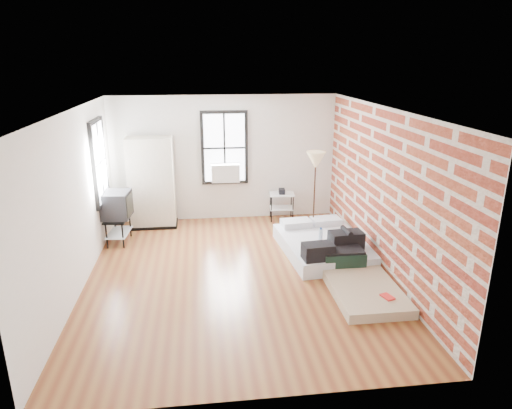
{
  "coord_description": "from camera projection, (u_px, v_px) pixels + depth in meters",
  "views": [
    {
      "loc": [
        -0.52,
        -7.06,
        3.56
      ],
      "look_at": [
        0.38,
        0.3,
        1.17
      ],
      "focal_mm": 32.0,
      "sensor_mm": 36.0,
      "label": 1
    }
  ],
  "objects": [
    {
      "name": "ground",
      "position": [
        236.0,
        275.0,
        7.82
      ],
      "size": [
        6.0,
        6.0,
        0.0
      ],
      "primitive_type": "plane",
      "color": "brown",
      "rests_on": "ground"
    },
    {
      "name": "room_shell",
      "position": [
        247.0,
        171.0,
        7.65
      ],
      "size": [
        5.02,
        6.02,
        2.8
      ],
      "color": "silver",
      "rests_on": "ground"
    },
    {
      "name": "mattress_main",
      "position": [
        325.0,
        244.0,
        8.65
      ],
      "size": [
        1.69,
        2.17,
        0.65
      ],
      "rotation": [
        0.0,
        0.0,
        0.09
      ],
      "color": "silver",
      "rests_on": "ground"
    },
    {
      "name": "mattress_bare",
      "position": [
        356.0,
        278.0,
        7.46
      ],
      "size": [
        1.03,
        1.95,
        0.42
      ],
      "rotation": [
        0.0,
        0.0,
        -0.0
      ],
      "color": "tan",
      "rests_on": "ground"
    },
    {
      "name": "wardrobe",
      "position": [
        152.0,
        183.0,
        9.83
      ],
      "size": [
        1.0,
        0.58,
        1.97
      ],
      "rotation": [
        0.0,
        0.0,
        -0.01
      ],
      "color": "black",
      "rests_on": "ground"
    },
    {
      "name": "side_table",
      "position": [
        282.0,
        199.0,
        10.38
      ],
      "size": [
        0.59,
        0.49,
        0.73
      ],
      "rotation": [
        0.0,
        0.0,
        -0.09
      ],
      "color": "black",
      "rests_on": "ground"
    },
    {
      "name": "floor_lamp",
      "position": [
        316.0,
        164.0,
        9.13
      ],
      "size": [
        0.38,
        0.38,
        1.78
      ],
      "color": "black",
      "rests_on": "ground"
    },
    {
      "name": "tv_stand",
      "position": [
        117.0,
        206.0,
        9.0
      ],
      "size": [
        0.58,
        0.78,
        1.06
      ],
      "rotation": [
        0.0,
        0.0,
        -0.09
      ],
      "color": "black",
      "rests_on": "ground"
    }
  ]
}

